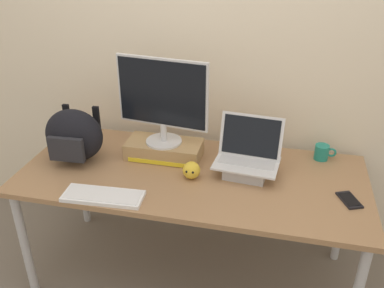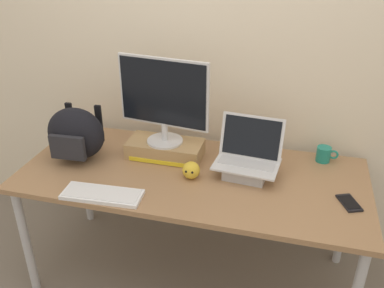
% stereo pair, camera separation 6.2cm
% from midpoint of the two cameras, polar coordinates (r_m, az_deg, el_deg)
% --- Properties ---
extents(ground_plane, '(20.00, 20.00, 0.00)m').
position_cam_midpoint_polar(ground_plane, '(2.78, 0.66, -17.13)').
color(ground_plane, '#70665B').
extents(back_wall, '(7.00, 0.10, 2.60)m').
position_cam_midpoint_polar(back_wall, '(2.57, 3.73, 12.65)').
color(back_wall, beige).
rests_on(back_wall, ground).
extents(desk, '(1.89, 0.83, 0.74)m').
position_cam_midpoint_polar(desk, '(2.36, 0.75, -5.28)').
color(desk, '#99704C').
rests_on(desk, ground).
extents(toner_box_yellow, '(0.44, 0.21, 0.10)m').
position_cam_midpoint_polar(toner_box_yellow, '(2.47, -2.93, -0.68)').
color(toner_box_yellow, '#A88456').
rests_on(toner_box_yellow, desk).
extents(desktop_monitor, '(0.53, 0.21, 0.50)m').
position_cam_midpoint_polar(desktop_monitor, '(2.33, -3.13, 6.13)').
color(desktop_monitor, silver).
rests_on(desktop_monitor, toner_box_yellow).
extents(open_laptop, '(0.36, 0.27, 0.31)m').
position_cam_midpoint_polar(open_laptop, '(2.30, 8.24, -2.65)').
color(open_laptop, '#ADADB2').
rests_on(open_laptop, desk).
extents(external_keyboard, '(0.41, 0.17, 0.02)m').
position_cam_midpoint_polar(external_keyboard, '(2.17, -11.26, -6.72)').
color(external_keyboard, white).
rests_on(external_keyboard, desk).
extents(messenger_backpack, '(0.34, 0.27, 0.31)m').
position_cam_midpoint_polar(messenger_backpack, '(2.49, -14.73, 1.37)').
color(messenger_backpack, black).
rests_on(messenger_backpack, desk).
extents(coffee_mug, '(0.12, 0.08, 0.09)m').
position_cam_midpoint_polar(coffee_mug, '(2.54, 18.13, -1.33)').
color(coffee_mug, '#1E7F70').
rests_on(coffee_mug, desk).
extents(cell_phone, '(0.13, 0.16, 0.01)m').
position_cam_midpoint_polar(cell_phone, '(2.23, 21.27, -7.44)').
color(cell_phone, black).
rests_on(cell_phone, desk).
extents(plush_toy, '(0.09, 0.09, 0.09)m').
position_cam_midpoint_polar(plush_toy, '(2.25, 0.67, -3.57)').
color(plush_toy, gold).
rests_on(plush_toy, desk).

